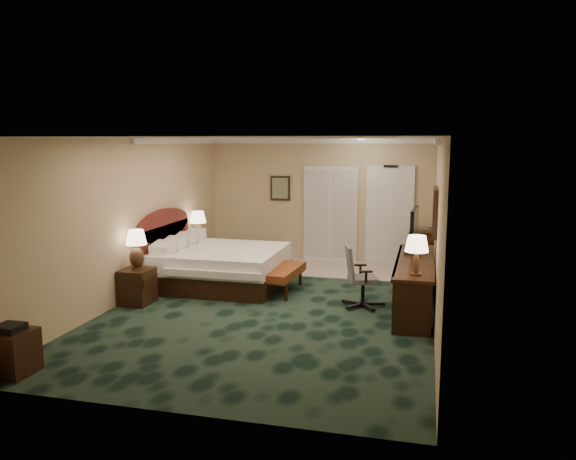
% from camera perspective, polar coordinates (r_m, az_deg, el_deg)
% --- Properties ---
extents(floor, '(5.00, 7.50, 0.00)m').
position_cam_1_polar(floor, '(9.22, -1.27, -7.71)').
color(floor, black).
rests_on(floor, ground).
extents(ceiling, '(5.00, 7.50, 0.00)m').
position_cam_1_polar(ceiling, '(8.83, -1.33, 9.32)').
color(ceiling, white).
rests_on(ceiling, wall_back).
extents(wall_back, '(5.00, 0.00, 2.70)m').
position_cam_1_polar(wall_back, '(12.55, 3.23, 3.06)').
color(wall_back, tan).
rests_on(wall_back, ground).
extents(wall_front, '(5.00, 0.00, 2.70)m').
position_cam_1_polar(wall_front, '(5.46, -11.79, -5.01)').
color(wall_front, tan).
rests_on(wall_front, ground).
extents(wall_left, '(0.00, 7.50, 2.70)m').
position_cam_1_polar(wall_left, '(9.88, -15.43, 1.12)').
color(wall_left, tan).
rests_on(wall_left, ground).
extents(wall_right, '(0.00, 7.50, 2.70)m').
position_cam_1_polar(wall_right, '(8.61, 14.95, 0.01)').
color(wall_right, tan).
rests_on(wall_right, ground).
extents(crown_molding, '(5.00, 7.50, 0.10)m').
position_cam_1_polar(crown_molding, '(8.83, -1.33, 9.00)').
color(crown_molding, white).
rests_on(crown_molding, wall_back).
extents(tile_patch, '(3.20, 1.70, 0.01)m').
position_cam_1_polar(tile_patch, '(11.80, 6.70, -3.99)').
color(tile_patch, '#BBAFA1').
rests_on(tile_patch, ground).
extents(headboard, '(0.12, 2.00, 1.40)m').
position_cam_1_polar(headboard, '(10.82, -12.42, -1.58)').
color(headboard, '#522218').
rests_on(headboard, ground).
extents(entry_door, '(1.02, 0.06, 2.18)m').
position_cam_1_polar(entry_door, '(12.36, 10.27, 1.44)').
color(entry_door, white).
rests_on(entry_door, ground).
extents(closet_doors, '(1.20, 0.06, 2.10)m').
position_cam_1_polar(closet_doors, '(12.50, 4.31, 1.64)').
color(closet_doors, silver).
rests_on(closet_doors, ground).
extents(wall_art, '(0.45, 0.06, 0.55)m').
position_cam_1_polar(wall_art, '(12.69, -0.80, 4.27)').
color(wall_art, '#50635A').
rests_on(wall_art, wall_back).
extents(wall_mirror, '(0.05, 0.95, 0.75)m').
position_cam_1_polar(wall_mirror, '(9.18, 14.71, 1.82)').
color(wall_mirror, white).
rests_on(wall_mirror, wall_right).
extents(bed, '(2.18, 2.02, 0.69)m').
position_cam_1_polar(bed, '(10.49, -6.71, -3.75)').
color(bed, white).
rests_on(bed, ground).
extents(nightstand_near, '(0.46, 0.53, 0.58)m').
position_cam_1_polar(nightstand_near, '(9.60, -15.07, -5.54)').
color(nightstand_near, black).
rests_on(nightstand_near, ground).
extents(nightstand_far, '(0.45, 0.52, 0.57)m').
position_cam_1_polar(nightstand_far, '(11.90, -8.97, -2.57)').
color(nightstand_far, black).
rests_on(nightstand_far, ground).
extents(lamp_near, '(0.40, 0.40, 0.64)m').
position_cam_1_polar(lamp_near, '(9.51, -15.14, -1.90)').
color(lamp_near, '#311C0E').
rests_on(lamp_near, nightstand_near).
extents(lamp_far, '(0.42, 0.42, 0.64)m').
position_cam_1_polar(lamp_far, '(11.85, -9.13, 0.35)').
color(lamp_far, '#311C0E').
rests_on(lamp_far, nightstand_far).
extents(bed_bench, '(0.53, 1.31, 0.43)m').
position_cam_1_polar(bed_bench, '(9.98, -0.40, -5.10)').
color(bed_bench, brown).
rests_on(bed_bench, ground).
extents(side_table, '(0.47, 0.47, 0.51)m').
position_cam_1_polar(side_table, '(7.31, -26.28, -11.10)').
color(side_table, black).
rests_on(side_table, ground).
extents(desk, '(0.59, 2.74, 0.79)m').
position_cam_1_polar(desk, '(9.21, 12.71, -5.40)').
color(desk, black).
rests_on(desk, ground).
extents(tv, '(0.14, 0.97, 0.75)m').
position_cam_1_polar(tv, '(9.68, 12.70, -0.03)').
color(tv, black).
rests_on(tv, desk).
extents(desk_lamp, '(0.39, 0.39, 0.57)m').
position_cam_1_polar(desk_lamp, '(8.05, 12.91, -2.50)').
color(desk_lamp, '#311C0E').
rests_on(desk_lamp, desk).
extents(desk_chair, '(0.72, 0.70, 1.00)m').
position_cam_1_polar(desk_chair, '(9.12, 7.64, -4.71)').
color(desk_chair, '#525252').
rests_on(desk_chair, ground).
extents(minibar, '(0.45, 0.81, 0.85)m').
position_cam_1_polar(minibar, '(11.92, 13.26, -1.97)').
color(minibar, black).
rests_on(minibar, ground).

